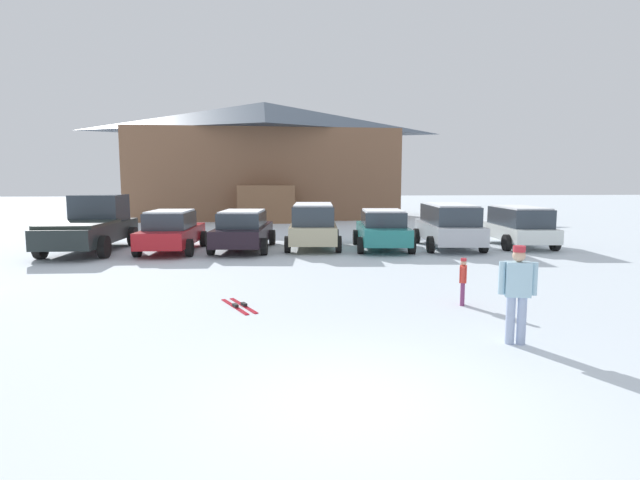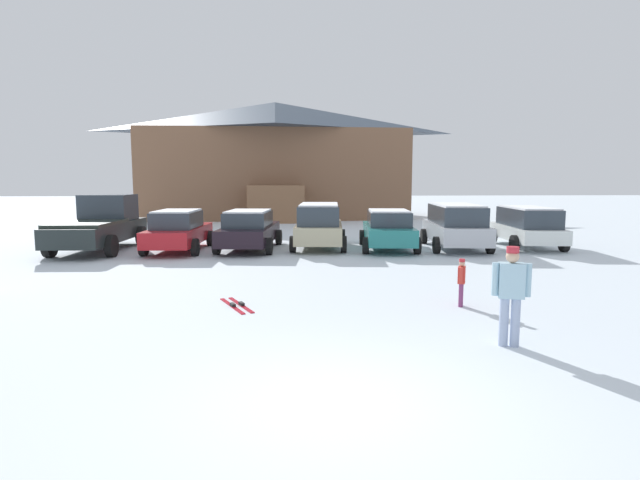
{
  "view_description": "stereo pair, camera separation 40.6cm",
  "coord_description": "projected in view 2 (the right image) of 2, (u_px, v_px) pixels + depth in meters",
  "views": [
    {
      "loc": [
        -1.05,
        -5.8,
        2.75
      ],
      "look_at": [
        0.12,
        6.77,
        1.22
      ],
      "focal_mm": 28.0,
      "sensor_mm": 36.0,
      "label": 1
    },
    {
      "loc": [
        -0.64,
        -5.83,
        2.75
      ],
      "look_at": [
        0.12,
        6.77,
        1.22
      ],
      "focal_mm": 28.0,
      "sensor_mm": 36.0,
      "label": 2
    }
  ],
  "objects": [
    {
      "name": "skier_child_in_red_jacket",
      "position": [
        461.0,
        280.0,
        10.82
      ],
      "size": [
        0.24,
        0.37,
        1.05
      ],
      "color": "#783463",
      "rests_on": "ground"
    },
    {
      "name": "parked_black_sedan",
      "position": [
        249.0,
        229.0,
        19.65
      ],
      "size": [
        2.52,
        4.84,
        1.57
      ],
      "color": "black",
      "rests_on": "ground"
    },
    {
      "name": "parked_silver_wagon",
      "position": [
        455.0,
        225.0,
        19.99
      ],
      "size": [
        2.58,
        4.93,
        1.78
      ],
      "color": "#B7BAC2",
      "rests_on": "ground"
    },
    {
      "name": "parked_teal_hatchback",
      "position": [
        388.0,
        229.0,
        19.68
      ],
      "size": [
        2.44,
        4.39,
        1.58
      ],
      "color": "#247D7A",
      "rests_on": "ground"
    },
    {
      "name": "pickup_truck",
      "position": [
        101.0,
        225.0,
        19.52
      ],
      "size": [
        2.53,
        5.59,
        2.15
      ],
      "color": "#202829",
      "rests_on": "ground"
    },
    {
      "name": "parked_white_suv",
      "position": [
        527.0,
        226.0,
        20.31
      ],
      "size": [
        2.38,
        4.39,
        1.65
      ],
      "color": "white",
      "rests_on": "ground"
    },
    {
      "name": "skier_adult_in_blue_parka",
      "position": [
        511.0,
        290.0,
        8.18
      ],
      "size": [
        0.6,
        0.33,
        1.67
      ],
      "color": "#99A8C9",
      "rests_on": "ground"
    },
    {
      "name": "ground",
      "position": [
        344.0,
        404.0,
        6.14
      ],
      "size": [
        160.0,
        160.0,
        0.0
      ],
      "primitive_type": "plane",
      "color": "silver"
    },
    {
      "name": "pair_of_skis",
      "position": [
        237.0,
        305.0,
        10.91
      ],
      "size": [
        0.88,
        1.48,
        0.08
      ],
      "color": "red",
      "rests_on": "ground"
    },
    {
      "name": "parked_red_sedan",
      "position": [
        178.0,
        230.0,
        19.27
      ],
      "size": [
        2.22,
        4.57,
        1.59
      ],
      "color": "red",
      "rests_on": "ground"
    },
    {
      "name": "parked_beige_suv",
      "position": [
        319.0,
        225.0,
        20.04
      ],
      "size": [
        2.42,
        4.33,
        1.8
      ],
      "color": "#BBB08C",
      "rests_on": "ground"
    },
    {
      "name": "ski_lodge",
      "position": [
        275.0,
        160.0,
        36.71
      ],
      "size": [
        19.13,
        10.91,
        8.35
      ],
      "color": "brown",
      "rests_on": "ground"
    }
  ]
}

